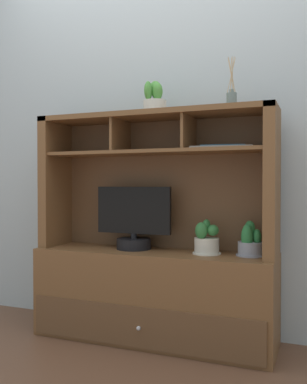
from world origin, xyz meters
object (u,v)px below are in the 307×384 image
potted_orchid (207,241)px  potted_succulent (155,100)px  magazine_stack_left (223,147)px  diffuser_bottle (232,99)px  tv_monitor (134,223)px  potted_fern (250,244)px  media_console (154,270)px

potted_orchid → potted_succulent: potted_succulent is taller
magazine_stack_left → diffuser_bottle: size_ratio=1.28×
magazine_stack_left → potted_succulent: 0.50m
tv_monitor → potted_fern: 0.69m
media_console → diffuser_bottle: (0.46, -0.01, 0.97)m
media_console → tv_monitor: bearing=177.9°
potted_succulent → media_console: bearing=-82.0°
tv_monitor → potted_succulent: size_ratio=2.35×
magazine_stack_left → potted_succulent: potted_succulent is taller
media_console → potted_orchid: size_ratio=7.28×
potted_succulent → magazine_stack_left: bearing=-1.5°
potted_orchid → potted_succulent: (-0.32, 0.02, 0.81)m
potted_fern → potted_succulent: 0.99m
diffuser_bottle → potted_succulent: (-0.46, 0.03, 0.03)m
potted_fern → diffuser_bottle: size_ratio=0.69×
potted_orchid → diffuser_bottle: 0.79m
potted_succulent → potted_orchid: bearing=-4.0°
diffuser_bottle → potted_succulent: bearing=176.9°
tv_monitor → magazine_stack_left: magazine_stack_left is taller
potted_fern → magazine_stack_left: 0.55m
tv_monitor → potted_orchid: tv_monitor is taller
potted_fern → diffuser_bottle: (-0.10, -0.03, 0.79)m
potted_orchid → tv_monitor: bearing=178.6°
tv_monitor → magazine_stack_left: 0.69m
magazine_stack_left → potted_fern: bearing=4.3°
magazine_stack_left → diffuser_bottle: diffuser_bottle is taller
media_console → potted_succulent: 1.00m
potted_orchid → potted_fern: (0.24, 0.02, -0.01)m
tv_monitor → potted_succulent: bearing=5.1°
media_console → potted_fern: (0.56, 0.02, 0.18)m
diffuser_bottle → potted_succulent: diffuser_bottle is taller
tv_monitor → diffuser_bottle: bearing=-1.3°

